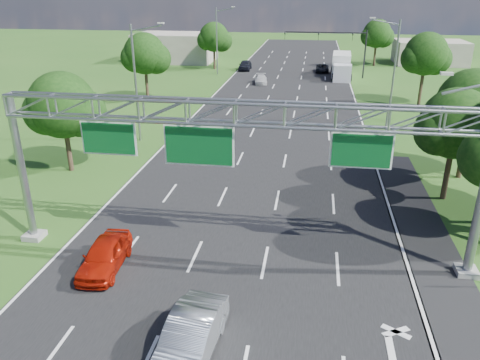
% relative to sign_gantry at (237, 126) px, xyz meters
% --- Properties ---
extents(ground, '(220.00, 220.00, 0.00)m').
position_rel_sign_gantry_xyz_m(ground, '(-0.33, 18.00, -6.89)').
color(ground, '#255118').
rests_on(ground, ground).
extents(road, '(18.00, 180.00, 0.02)m').
position_rel_sign_gantry_xyz_m(road, '(-0.33, 18.00, -6.89)').
color(road, black).
rests_on(road, ground).
extents(road_flare, '(3.00, 30.00, 0.02)m').
position_rel_sign_gantry_xyz_m(road_flare, '(9.87, 2.00, -6.89)').
color(road_flare, black).
rests_on(road_flare, ground).
extents(sign_gantry, '(23.50, 1.00, 9.56)m').
position_rel_sign_gantry_xyz_m(sign_gantry, '(0.00, 0.00, 0.00)').
color(sign_gantry, gray).
rests_on(sign_gantry, ground).
extents(traffic_signal, '(12.21, 0.24, 7.00)m').
position_rel_sign_gantry_xyz_m(traffic_signal, '(7.15, 53.00, -1.72)').
color(traffic_signal, black).
rests_on(traffic_signal, ground).
extents(streetlight_l_near, '(2.97, 0.22, 10.16)m').
position_rel_sign_gantry_xyz_m(streetlight_l_near, '(-11.63, 18.00, -1.31)').
color(streetlight_l_near, gray).
rests_on(streetlight_l_near, ground).
extents(streetlight_l_far, '(2.97, 0.22, 10.16)m').
position_rel_sign_gantry_xyz_m(streetlight_l_far, '(-11.63, 53.00, -1.31)').
color(streetlight_l_far, gray).
rests_on(streetlight_l_far, ground).
extents(streetlight_r_mid, '(2.97, 0.22, 10.16)m').
position_rel_sign_gantry_xyz_m(streetlight_r_mid, '(10.97, 28.00, -1.31)').
color(streetlight_r_mid, gray).
rests_on(streetlight_r_mid, ground).
extents(tree_verge_la, '(5.76, 4.80, 7.40)m').
position_rel_sign_gantry_xyz_m(tree_verge_la, '(-14.25, 10.04, -2.13)').
color(tree_verge_la, '#2D2116').
rests_on(tree_verge_la, ground).
extents(tree_verge_lb, '(5.76, 4.80, 8.06)m').
position_rel_sign_gantry_xyz_m(tree_verge_lb, '(-16.25, 33.04, -1.48)').
color(tree_verge_lb, '#2D2116').
rests_on(tree_verge_lb, ground).
extents(tree_verge_lc, '(5.76, 4.80, 7.62)m').
position_rel_sign_gantry_xyz_m(tree_verge_lc, '(-13.25, 58.04, -1.92)').
color(tree_verge_lc, '#2D2116').
rests_on(tree_verge_lc, ground).
extents(tree_verge_rd, '(5.76, 4.80, 8.28)m').
position_rel_sign_gantry_xyz_m(tree_verge_rd, '(15.75, 36.04, -1.26)').
color(tree_verge_rd, '#2D2116').
rests_on(tree_verge_rd, ground).
extents(tree_verge_re, '(5.76, 4.80, 7.84)m').
position_rel_sign_gantry_xyz_m(tree_verge_re, '(13.75, 66.04, -1.70)').
color(tree_verge_re, '#2D2116').
rests_on(tree_verge_re, ground).
extents(building_left, '(14.00, 10.00, 5.00)m').
position_rel_sign_gantry_xyz_m(building_left, '(-22.33, 66.00, -4.39)').
color(building_left, gray).
rests_on(building_left, ground).
extents(building_right, '(12.00, 9.00, 4.00)m').
position_rel_sign_gantry_xyz_m(building_right, '(23.67, 70.00, -4.89)').
color(building_right, gray).
rests_on(building_right, ground).
extents(red_coupe, '(2.05, 4.44, 1.48)m').
position_rel_sign_gantry_xyz_m(red_coupe, '(-6.19, -2.20, -6.15)').
color(red_coupe, '#AF1808').
rests_on(red_coupe, ground).
extents(silver_sedan, '(2.12, 5.04, 1.62)m').
position_rel_sign_gantry_xyz_m(silver_sedan, '(-0.59, -7.30, -6.08)').
color(silver_sedan, '#9CA1A7').
rests_on(silver_sedan, ground).
extents(car_queue_a, '(2.21, 4.35, 1.21)m').
position_rel_sign_gantry_xyz_m(car_queue_a, '(-4.12, 46.41, -6.29)').
color(car_queue_a, '#B9B9B9').
rests_on(car_queue_a, ground).
extents(car_queue_b, '(2.05, 4.42, 1.22)m').
position_rel_sign_gantry_xyz_m(car_queue_b, '(4.63, 57.75, -6.28)').
color(car_queue_b, black).
rests_on(car_queue_b, ground).
extents(car_queue_c, '(1.99, 4.74, 1.60)m').
position_rel_sign_gantry_xyz_m(car_queue_c, '(-8.08, 57.77, -6.09)').
color(car_queue_c, black).
rests_on(car_queue_c, ground).
extents(box_truck, '(2.98, 9.31, 3.49)m').
position_rel_sign_gantry_xyz_m(box_truck, '(7.41, 53.44, -5.22)').
color(box_truck, silver).
rests_on(box_truck, ground).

